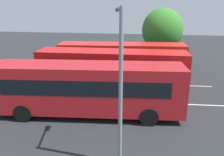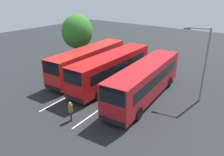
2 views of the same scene
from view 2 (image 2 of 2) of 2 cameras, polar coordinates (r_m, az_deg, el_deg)
name	(u,v)px [view 2 (image 2 of 2)]	position (r m, az deg, el deg)	size (l,w,h in m)	color
ground_plane	(113,84)	(23.37, 0.32, -1.60)	(76.71, 76.71, 0.00)	#232628
bus_far_left	(89,61)	(25.27, -6.00, 4.45)	(11.61, 3.32, 3.22)	red
bus_center_left	(112,68)	(22.84, -0.06, 2.64)	(11.52, 2.79, 3.22)	red
bus_center_right	(145,80)	(20.01, 8.58, -0.52)	(11.62, 3.41, 3.22)	#AD191E
pedestrian	(70,110)	(17.01, -10.71, -8.12)	(0.45, 0.45, 1.61)	#232833
street_lamp	(203,60)	(20.21, 22.53, 4.27)	(0.61, 2.16, 6.52)	gray
depot_tree	(77,32)	(31.31, -8.96, 11.78)	(4.46, 4.01, 6.29)	#4C3823
lane_stripe_outer_left	(99,80)	(24.51, -3.36, -0.48)	(16.47, 0.12, 0.01)	silver
lane_stripe_inner_left	(129,89)	(22.35, 4.36, -2.82)	(16.47, 0.12, 0.01)	silver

